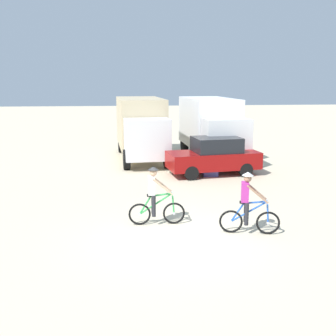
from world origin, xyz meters
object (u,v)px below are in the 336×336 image
box_truck_avon_van (211,125)px  sedan_parked (214,156)px  box_truck_tan_camper (141,125)px  supply_crate (210,169)px  cyclist_orange_shirt (155,198)px  cyclist_cowboy_hat (248,205)px

box_truck_avon_van → sedan_parked: size_ratio=1.56×
box_truck_tan_camper → supply_crate: 5.56m
box_truck_avon_van → cyclist_orange_shirt: (-3.85, -10.34, -1.03)m
box_truck_avon_van → supply_crate: 4.41m
box_truck_tan_camper → cyclist_cowboy_hat: (2.61, -11.71, -1.03)m
box_truck_tan_camper → supply_crate: bearing=-55.3°
supply_crate → cyclist_orange_shirt: bearing=-115.5°
box_truck_tan_camper → box_truck_avon_van: same height
cyclist_orange_shirt → box_truck_avon_van: bearing=69.6°
cyclist_orange_shirt → cyclist_cowboy_hat: 2.78m
sedan_parked → cyclist_orange_shirt: cyclist_orange_shirt is taller
sedan_parked → supply_crate: (-0.19, -0.08, -0.61)m
cyclist_orange_shirt → supply_crate: 7.03m
cyclist_orange_shirt → cyclist_cowboy_hat: bearing=-21.3°
supply_crate → box_truck_tan_camper: bearing=124.7°
supply_crate → sedan_parked: bearing=23.2°
box_truck_avon_van → supply_crate: bearing=-101.8°
box_truck_tan_camper → cyclist_cowboy_hat: box_truck_tan_camper is taller
box_truck_tan_camper → box_truck_avon_van: 3.88m
box_truck_tan_camper → sedan_parked: size_ratio=1.56×
sedan_parked → cyclist_orange_shirt: 7.16m
box_truck_avon_van → supply_crate: box_truck_avon_van is taller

